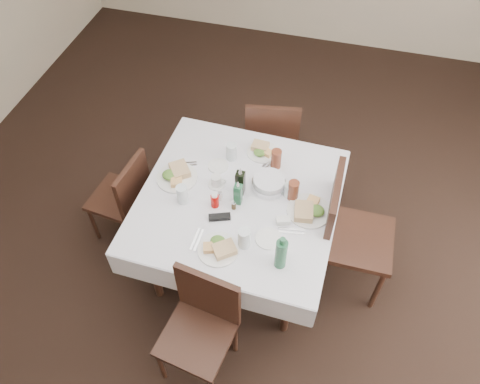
{
  "coord_description": "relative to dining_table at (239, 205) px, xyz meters",
  "views": [
    {
      "loc": [
        0.32,
        -1.72,
        3.25
      ],
      "look_at": [
        -0.21,
        0.23,
        0.8
      ],
      "focal_mm": 35.0,
      "sensor_mm": 36.0,
      "label": 1
    }
  ],
  "objects": [
    {
      "name": "dining_table",
      "position": [
        0.0,
        0.0,
        0.0
      ],
      "size": [
        1.38,
        1.38,
        0.76
      ],
      "color": "black",
      "rests_on": "ground"
    },
    {
      "name": "sugar_caddy",
      "position": [
        0.34,
        -0.13,
        0.1
      ],
      "size": [
        0.1,
        0.08,
        0.05
      ],
      "color": "white",
      "rests_on": "dining_table"
    },
    {
      "name": "oil_cruet_green",
      "position": [
        0.01,
        -0.04,
        0.17
      ],
      "size": [
        0.05,
        0.05,
        0.21
      ],
      "color": "#24613D",
      "rests_on": "dining_table"
    },
    {
      "name": "cutlery_w",
      "position": [
        -0.45,
        0.2,
        0.08
      ],
      "size": [
        0.17,
        0.1,
        0.01
      ],
      "color": "silver",
      "rests_on": "dining_table"
    },
    {
      "name": "meal_south",
      "position": [
        -0.01,
        -0.43,
        0.1
      ],
      "size": [
        0.26,
        0.26,
        0.06
      ],
      "color": "white",
      "rests_on": "dining_table"
    },
    {
      "name": "iced_tea_a",
      "position": [
        0.18,
        0.35,
        0.16
      ],
      "size": [
        0.07,
        0.07,
        0.15
      ],
      "color": "brown",
      "rests_on": "dining_table"
    },
    {
      "name": "water_n",
      "position": [
        -0.15,
        0.35,
        0.15
      ],
      "size": [
        0.07,
        0.07,
        0.14
      ],
      "color": "silver",
      "rests_on": "dining_table"
    },
    {
      "name": "chair_east",
      "position": [
        0.75,
        0.06,
        -0.09
      ],
      "size": [
        0.49,
        0.49,
        1.04
      ],
      "color": "black",
      "rests_on": "ground"
    },
    {
      "name": "side_plate_b",
      "position": [
        0.27,
        -0.28,
        0.09
      ],
      "size": [
        0.17,
        0.17,
        0.01
      ],
      "color": "white",
      "rests_on": "dining_table"
    },
    {
      "name": "cutlery_e",
      "position": [
        0.4,
        -0.18,
        0.08
      ],
      "size": [
        0.17,
        0.07,
        0.01
      ],
      "color": "silver",
      "rests_on": "dining_table"
    },
    {
      "name": "water_e",
      "position": [
        0.32,
        0.11,
        0.14
      ],
      "size": [
        0.06,
        0.06,
        0.11
      ],
      "color": "silver",
      "rests_on": "dining_table"
    },
    {
      "name": "coffee_mug",
      "position": [
        -0.18,
        0.07,
        0.12
      ],
      "size": [
        0.13,
        0.12,
        0.08
      ],
      "color": "white",
      "rests_on": "dining_table"
    },
    {
      "name": "water_w",
      "position": [
        -0.36,
        -0.12,
        0.15
      ],
      "size": [
        0.08,
        0.08,
        0.14
      ],
      "color": "silver",
      "rests_on": "dining_table"
    },
    {
      "name": "chair_south",
      "position": [
        -0.02,
        -0.81,
        -0.18
      ],
      "size": [
        0.48,
        0.48,
        0.89
      ],
      "color": "black",
      "rests_on": "ground"
    },
    {
      "name": "cutlery_n",
      "position": [
        0.14,
        0.39,
        0.08
      ],
      "size": [
        0.1,
        0.16,
        0.01
      ],
      "color": "silver",
      "rests_on": "dining_table"
    },
    {
      "name": "oil_cruet_dark",
      "position": [
        -0.0,
        0.05,
        0.18
      ],
      "size": [
        0.06,
        0.06,
        0.25
      ],
      "color": "black",
      "rests_on": "dining_table"
    },
    {
      "name": "salt_shaker",
      "position": [
        -0.12,
        -0.04,
        0.11
      ],
      "size": [
        0.03,
        0.03,
        0.07
      ],
      "color": "white",
      "rests_on": "dining_table"
    },
    {
      "name": "pepper_shaker",
      "position": [
        -0.01,
        -0.1,
        0.11
      ],
      "size": [
        0.03,
        0.03,
        0.07
      ],
      "color": "#44351B",
      "rests_on": "dining_table"
    },
    {
      "name": "meal_north",
      "position": [
        0.05,
        0.47,
        0.1
      ],
      "size": [
        0.23,
        0.23,
        0.05
      ],
      "color": "white",
      "rests_on": "dining_table"
    },
    {
      "name": "meal_east",
      "position": [
        0.48,
        0.0,
        0.1
      ],
      "size": [
        0.3,
        0.3,
        0.06
      ],
      "color": "white",
      "rests_on": "dining_table"
    },
    {
      "name": "iced_tea_b",
      "position": [
        0.35,
        0.1,
        0.16
      ],
      "size": [
        0.07,
        0.07,
        0.15
      ],
      "color": "brown",
      "rests_on": "dining_table"
    },
    {
      "name": "chair_west",
      "position": [
        -0.91,
        0.02,
        -0.2
      ],
      "size": [
        0.44,
        0.44,
        0.84
      ],
      "color": "black",
      "rests_on": "ground"
    },
    {
      "name": "ketchup_bottle",
      "position": [
        -0.14,
        -0.11,
        0.13
      ],
      "size": [
        0.05,
        0.05,
        0.12
      ],
      "color": "#B50703",
      "rests_on": "dining_table"
    },
    {
      "name": "side_plate_a",
      "position": [
        -0.22,
        0.24,
        0.08
      ],
      "size": [
        0.15,
        0.15,
        0.01
      ],
      "color": "white",
      "rests_on": "dining_table"
    },
    {
      "name": "green_bottle",
      "position": [
        0.38,
        -0.44,
        0.2
      ],
      "size": [
        0.07,
        0.07,
        0.28
      ],
      "color": "#24613D",
      "rests_on": "dining_table"
    },
    {
      "name": "chair_north",
      "position": [
        0.04,
        0.91,
        -0.16
      ],
      "size": [
        0.5,
        0.5,
        0.92
      ],
      "color": "black",
      "rests_on": "ground"
    },
    {
      "name": "sunglasses",
      "position": [
        -0.07,
        -0.2,
        0.09
      ],
      "size": [
        0.15,
        0.1,
        0.03
      ],
      "color": "black",
      "rests_on": "dining_table"
    },
    {
      "name": "ground_plane",
      "position": [
        0.21,
        -0.21,
        -0.68
      ],
      "size": [
        7.0,
        7.0,
        0.0
      ],
      "primitive_type": "plane",
      "color": "black"
    },
    {
      "name": "cutlery_s",
      "position": [
        -0.17,
        -0.4,
        0.08
      ],
      "size": [
        0.05,
        0.17,
        0.01
      ],
      "color": "silver",
      "rests_on": "dining_table"
    },
    {
      "name": "water_s",
      "position": [
        0.13,
        -0.36,
        0.15
      ],
      "size": [
        0.08,
        0.08,
        0.15
      ],
      "color": "silver",
      "rests_on": "dining_table"
    },
    {
      "name": "meal_west",
      "position": [
        -0.47,
        0.07,
        0.1
      ],
      "size": [
        0.29,
        0.29,
        0.06
      ],
      "color": "white",
      "rests_on": "dining_table"
    },
    {
      "name": "room_shell",
      "position": [
        0.21,
        -0.21,
        1.03
      ],
      "size": [
        6.04,
        7.04,
        2.8
      ],
      "color": "#BFB199",
      "rests_on": "ground"
    },
    {
      "name": "bread_basket",
      "position": [
        0.18,
        0.15,
        0.12
      ],
      "size": [
        0.24,
        0.24,
        0.08
      ],
      "color": "silver",
      "rests_on": "dining_table"
    }
  ]
}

